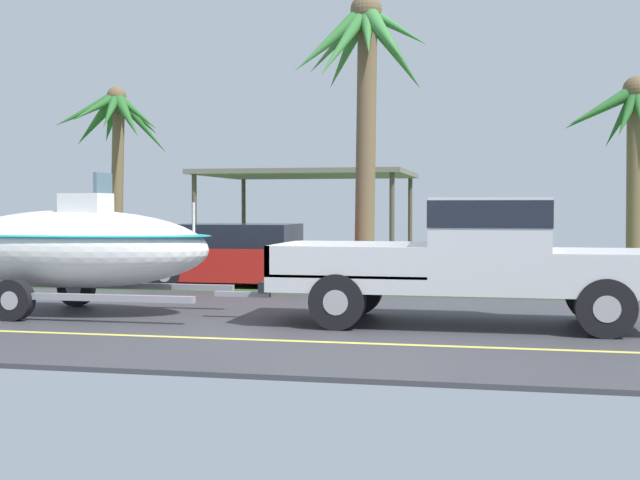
{
  "coord_description": "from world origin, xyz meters",
  "views": [
    {
      "loc": [
        2.33,
        -12.49,
        1.76
      ],
      "look_at": [
        -0.69,
        1.69,
        1.18
      ],
      "focal_mm": 47.69,
      "sensor_mm": 36.0,
      "label": 1
    }
  ],
  "objects_px": {
    "carport_awning": "(309,176)",
    "palm_tree_near_left": "(115,128)",
    "boat_on_trailer": "(72,248)",
    "palm_tree_mid": "(364,70)",
    "parked_sedan_near": "(245,257)",
    "palm_tree_near_right": "(630,129)",
    "pickup_truck_towing": "(487,255)"
  },
  "relations": [
    {
      "from": "carport_awning",
      "to": "palm_tree_near_right",
      "type": "distance_m",
      "value": 9.34
    },
    {
      "from": "boat_on_trailer",
      "to": "palm_tree_mid",
      "type": "relative_size",
      "value": 0.94
    },
    {
      "from": "boat_on_trailer",
      "to": "carport_awning",
      "type": "height_order",
      "value": "carport_awning"
    },
    {
      "from": "palm_tree_near_right",
      "to": "palm_tree_mid",
      "type": "xyz_separation_m",
      "value": [
        -6.14,
        -4.78,
        0.98
      ]
    },
    {
      "from": "carport_awning",
      "to": "palm_tree_mid",
      "type": "relative_size",
      "value": 0.98
    },
    {
      "from": "parked_sedan_near",
      "to": "boat_on_trailer",
      "type": "bearing_deg",
      "value": -106.93
    },
    {
      "from": "boat_on_trailer",
      "to": "parked_sedan_near",
      "type": "relative_size",
      "value": 1.32
    },
    {
      "from": "carport_awning",
      "to": "palm_tree_near_left",
      "type": "bearing_deg",
      "value": -154.03
    },
    {
      "from": "pickup_truck_towing",
      "to": "carport_awning",
      "type": "distance_m",
      "value": 13.96
    },
    {
      "from": "pickup_truck_towing",
      "to": "parked_sedan_near",
      "type": "relative_size",
      "value": 1.29
    },
    {
      "from": "pickup_truck_towing",
      "to": "palm_tree_near_left",
      "type": "distance_m",
      "value": 15.09
    },
    {
      "from": "carport_awning",
      "to": "palm_tree_mid",
      "type": "xyz_separation_m",
      "value": [
        2.83,
        -7.15,
        2.03
      ]
    },
    {
      "from": "palm_tree_near_right",
      "to": "palm_tree_mid",
      "type": "height_order",
      "value": "palm_tree_mid"
    },
    {
      "from": "parked_sedan_near",
      "to": "palm_tree_near_right",
      "type": "distance_m",
      "value": 10.67
    },
    {
      "from": "pickup_truck_towing",
      "to": "palm_tree_near_left",
      "type": "xyz_separation_m",
      "value": [
        -10.76,
        10.16,
        2.97
      ]
    },
    {
      "from": "carport_awning",
      "to": "palm_tree_near_left",
      "type": "xyz_separation_m",
      "value": [
        -5.2,
        -2.53,
        1.33
      ]
    },
    {
      "from": "parked_sedan_near",
      "to": "pickup_truck_towing",
      "type": "bearing_deg",
      "value": -42.8
    },
    {
      "from": "pickup_truck_towing",
      "to": "boat_on_trailer",
      "type": "relative_size",
      "value": 0.98
    },
    {
      "from": "palm_tree_near_right",
      "to": "boat_on_trailer",
      "type": "bearing_deg",
      "value": -134.31
    },
    {
      "from": "boat_on_trailer",
      "to": "palm_tree_near_right",
      "type": "bearing_deg",
      "value": 45.69
    },
    {
      "from": "parked_sedan_near",
      "to": "palm_tree_mid",
      "type": "distance_m",
      "value": 4.79
    },
    {
      "from": "palm_tree_near_left",
      "to": "pickup_truck_towing",
      "type": "bearing_deg",
      "value": -43.36
    },
    {
      "from": "palm_tree_near_right",
      "to": "pickup_truck_towing",
      "type": "bearing_deg",
      "value": -108.29
    },
    {
      "from": "boat_on_trailer",
      "to": "palm_tree_near_right",
      "type": "xyz_separation_m",
      "value": [
        10.08,
        10.32,
        2.66
      ]
    },
    {
      "from": "boat_on_trailer",
      "to": "carport_awning",
      "type": "bearing_deg",
      "value": 85.01
    },
    {
      "from": "pickup_truck_towing",
      "to": "palm_tree_mid",
      "type": "height_order",
      "value": "palm_tree_mid"
    },
    {
      "from": "parked_sedan_near",
      "to": "palm_tree_near_right",
      "type": "xyz_separation_m",
      "value": [
        8.61,
        5.51,
        3.06
      ]
    },
    {
      "from": "carport_awning",
      "to": "palm_tree_near_left",
      "type": "distance_m",
      "value": 5.94
    },
    {
      "from": "parked_sedan_near",
      "to": "palm_tree_near_left",
      "type": "height_order",
      "value": "palm_tree_near_left"
    },
    {
      "from": "carport_awning",
      "to": "parked_sedan_near",
      "type": "bearing_deg",
      "value": -87.41
    },
    {
      "from": "carport_awning",
      "to": "palm_tree_mid",
      "type": "bearing_deg",
      "value": -68.42
    },
    {
      "from": "boat_on_trailer",
      "to": "palm_tree_near_left",
      "type": "bearing_deg",
      "value": 111.94
    }
  ]
}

